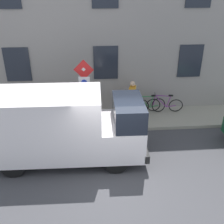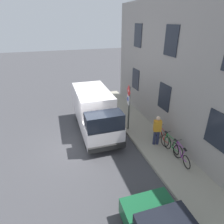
{
  "view_description": "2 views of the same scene",
  "coord_description": "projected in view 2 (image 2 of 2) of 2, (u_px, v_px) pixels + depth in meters",
  "views": [
    {
      "loc": [
        -6.72,
        0.61,
        5.62
      ],
      "look_at": [
        2.2,
        -0.08,
        1.23
      ],
      "focal_mm": 41.98,
      "sensor_mm": 36.0,
      "label": 1
    },
    {
      "loc": [
        -1.27,
        -8.81,
        6.37
      ],
      "look_at": [
        2.01,
        1.08,
        1.4
      ],
      "focal_mm": 30.79,
      "sensor_mm": 36.0,
      "label": 2
    }
  ],
  "objects": [
    {
      "name": "delivery_van",
      "position": [
        95.0,
        111.0,
        11.82
      ],
      "size": [
        2.09,
        5.36,
        2.5
      ],
      "rotation": [
        0.0,
        0.0,
        4.69
      ],
      "color": "white",
      "rests_on": "ground_plane"
    },
    {
      "name": "ground_plane",
      "position": [
        84.0,
        148.0,
        10.65
      ],
      "size": [
        80.0,
        80.0,
        0.0
      ],
      "primitive_type": "plane",
      "color": "#403F43"
    },
    {
      "name": "bicycle_purple",
      "position": [
        181.0,
        154.0,
        9.32
      ],
      "size": [
        0.47,
        1.71,
        0.89
      ],
      "rotation": [
        0.0,
        0.0,
        1.44
      ],
      "color": "black",
      "rests_on": "sidewalk_slab"
    },
    {
      "name": "sign_post_stacked",
      "position": [
        129.0,
        101.0,
        11.44
      ],
      "size": [
        0.18,
        0.56,
        2.81
      ],
      "color": "#474C47",
      "rests_on": "sidewalk_slab"
    },
    {
      "name": "bicycle_green",
      "position": [
        171.0,
        145.0,
        10.01
      ],
      "size": [
        0.46,
        1.72,
        0.89
      ],
      "rotation": [
        0.0,
        0.0,
        1.64
      ],
      "color": "black",
      "rests_on": "sidewalk_slab"
    },
    {
      "name": "sidewalk_slab",
      "position": [
        145.0,
        135.0,
        11.7
      ],
      "size": [
        2.03,
        16.15,
        0.14
      ],
      "primitive_type": "cube",
      "color": "#9B9685",
      "rests_on": "ground_plane"
    },
    {
      "name": "building_facade",
      "position": [
        173.0,
        73.0,
        10.49
      ],
      "size": [
        0.75,
        14.15,
        7.58
      ],
      "color": "gray",
      "rests_on": "ground_plane"
    },
    {
      "name": "pedestrian",
      "position": [
        157.0,
        130.0,
        10.34
      ],
      "size": [
        0.46,
        0.37,
        1.72
      ],
      "rotation": [
        0.0,
        0.0,
        1.26
      ],
      "color": "#262B47",
      "rests_on": "sidewalk_slab"
    },
    {
      "name": "bicycle_red",
      "position": [
        163.0,
        137.0,
        10.69
      ],
      "size": [
        0.46,
        1.71,
        0.89
      ],
      "rotation": [
        0.0,
        0.0,
        1.51
      ],
      "color": "black",
      "rests_on": "sidewalk_slab"
    }
  ]
}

